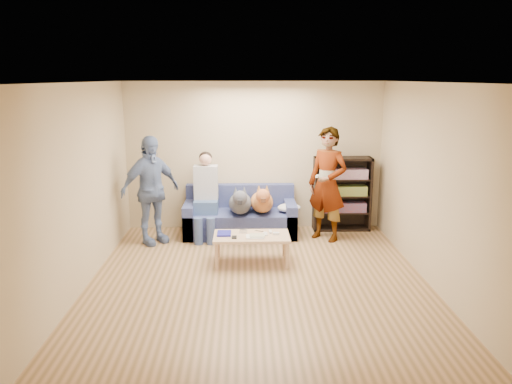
{
  "coord_description": "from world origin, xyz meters",
  "views": [
    {
      "loc": [
        -0.19,
        -6.21,
        2.66
      ],
      "look_at": [
        0.0,
        1.2,
        0.95
      ],
      "focal_mm": 35.0,
      "sensor_mm": 36.0,
      "label": 1
    }
  ],
  "objects_px": {
    "person_standing_right": "(327,184)",
    "camera_silver": "(243,231)",
    "sofa": "(240,218)",
    "person_standing_left": "(150,190)",
    "dog_tan": "(262,201)",
    "notebook_blue": "(224,233)",
    "person_seated": "(206,192)",
    "bookshelf": "(342,192)",
    "dog_gray": "(240,202)",
    "coffee_table": "(252,238)"
  },
  "relations": [
    {
      "from": "notebook_blue",
      "to": "dog_tan",
      "type": "distance_m",
      "value": 1.32
    },
    {
      "from": "dog_tan",
      "to": "coffee_table",
      "type": "bearing_deg",
      "value": -99.28
    },
    {
      "from": "sofa",
      "to": "person_standing_left",
      "type": "bearing_deg",
      "value": -162.74
    },
    {
      "from": "camera_silver",
      "to": "notebook_blue",
      "type": "bearing_deg",
      "value": -165.96
    },
    {
      "from": "notebook_blue",
      "to": "dog_tan",
      "type": "xyz_separation_m",
      "value": [
        0.6,
        1.17,
        0.19
      ]
    },
    {
      "from": "dog_gray",
      "to": "coffee_table",
      "type": "xyz_separation_m",
      "value": [
        0.17,
        -1.14,
        -0.25
      ]
    },
    {
      "from": "sofa",
      "to": "person_seated",
      "type": "relative_size",
      "value": 1.29
    },
    {
      "from": "person_standing_left",
      "to": "notebook_blue",
      "type": "bearing_deg",
      "value": -77.14
    },
    {
      "from": "bookshelf",
      "to": "sofa",
      "type": "bearing_deg",
      "value": -172.6
    },
    {
      "from": "person_standing_right",
      "to": "bookshelf",
      "type": "xyz_separation_m",
      "value": [
        0.36,
        0.56,
        -0.26
      ]
    },
    {
      "from": "person_seated",
      "to": "coffee_table",
      "type": "height_order",
      "value": "person_seated"
    },
    {
      "from": "dog_tan",
      "to": "coffee_table",
      "type": "relative_size",
      "value": 1.05
    },
    {
      "from": "notebook_blue",
      "to": "person_seated",
      "type": "xyz_separation_m",
      "value": [
        -0.35,
        1.21,
        0.34
      ]
    },
    {
      "from": "dog_gray",
      "to": "coffee_table",
      "type": "height_order",
      "value": "dog_gray"
    },
    {
      "from": "dog_tan",
      "to": "notebook_blue",
      "type": "bearing_deg",
      "value": -117.17
    },
    {
      "from": "person_standing_left",
      "to": "sofa",
      "type": "relative_size",
      "value": 0.93
    },
    {
      "from": "person_standing_left",
      "to": "notebook_blue",
      "type": "distance_m",
      "value": 1.57
    },
    {
      "from": "coffee_table",
      "to": "person_standing_left",
      "type": "bearing_deg",
      "value": 149.81
    },
    {
      "from": "person_standing_right",
      "to": "camera_silver",
      "type": "distance_m",
      "value": 1.75
    },
    {
      "from": "person_standing_right",
      "to": "dog_gray",
      "type": "xyz_separation_m",
      "value": [
        -1.44,
        0.08,
        -0.32
      ]
    },
    {
      "from": "dog_tan",
      "to": "coffee_table",
      "type": "distance_m",
      "value": 1.26
    },
    {
      "from": "sofa",
      "to": "bookshelf",
      "type": "height_order",
      "value": "bookshelf"
    },
    {
      "from": "coffee_table",
      "to": "bookshelf",
      "type": "relative_size",
      "value": 0.85
    },
    {
      "from": "sofa",
      "to": "dog_tan",
      "type": "height_order",
      "value": "dog_tan"
    },
    {
      "from": "camera_silver",
      "to": "sofa",
      "type": "bearing_deg",
      "value": 92.37
    },
    {
      "from": "bookshelf",
      "to": "dog_gray",
      "type": "bearing_deg",
      "value": -165.01
    },
    {
      "from": "person_standing_left",
      "to": "camera_silver",
      "type": "height_order",
      "value": "person_standing_left"
    },
    {
      "from": "sofa",
      "to": "bookshelf",
      "type": "xyz_separation_m",
      "value": [
        1.8,
        0.23,
        0.4
      ]
    },
    {
      "from": "person_seated",
      "to": "dog_gray",
      "type": "relative_size",
      "value": 1.19
    },
    {
      "from": "sofa",
      "to": "dog_tan",
      "type": "relative_size",
      "value": 1.65
    },
    {
      "from": "person_standing_left",
      "to": "sofa",
      "type": "distance_m",
      "value": 1.62
    },
    {
      "from": "person_standing_left",
      "to": "dog_tan",
      "type": "height_order",
      "value": "person_standing_left"
    },
    {
      "from": "person_standing_right",
      "to": "notebook_blue",
      "type": "bearing_deg",
      "value": -108.53
    },
    {
      "from": "person_seated",
      "to": "coffee_table",
      "type": "xyz_separation_m",
      "value": [
        0.75,
        -1.26,
        -0.4
      ]
    },
    {
      "from": "notebook_blue",
      "to": "bookshelf",
      "type": "bearing_deg",
      "value": 37.73
    },
    {
      "from": "person_standing_right",
      "to": "person_seated",
      "type": "distance_m",
      "value": 2.03
    },
    {
      "from": "dog_tan",
      "to": "bookshelf",
      "type": "bearing_deg",
      "value": 15.73
    },
    {
      "from": "camera_silver",
      "to": "person_seated",
      "type": "relative_size",
      "value": 0.07
    },
    {
      "from": "sofa",
      "to": "dog_gray",
      "type": "distance_m",
      "value": 0.42
    },
    {
      "from": "camera_silver",
      "to": "dog_gray",
      "type": "xyz_separation_m",
      "value": [
        -0.05,
        1.02,
        0.18
      ]
    },
    {
      "from": "camera_silver",
      "to": "dog_gray",
      "type": "relative_size",
      "value": 0.09
    },
    {
      "from": "person_seated",
      "to": "coffee_table",
      "type": "relative_size",
      "value": 1.34
    },
    {
      "from": "person_standing_left",
      "to": "bookshelf",
      "type": "height_order",
      "value": "person_standing_left"
    },
    {
      "from": "person_standing_right",
      "to": "dog_tan",
      "type": "height_order",
      "value": "person_standing_right"
    },
    {
      "from": "person_seated",
      "to": "sofa",
      "type": "bearing_deg",
      "value": 12.4
    },
    {
      "from": "person_standing_left",
      "to": "bookshelf",
      "type": "xyz_separation_m",
      "value": [
        3.24,
        0.68,
        -0.2
      ]
    },
    {
      "from": "sofa",
      "to": "coffee_table",
      "type": "relative_size",
      "value": 1.73
    },
    {
      "from": "person_standing_left",
      "to": "dog_tan",
      "type": "bearing_deg",
      "value": -32.17
    },
    {
      "from": "notebook_blue",
      "to": "person_seated",
      "type": "height_order",
      "value": "person_seated"
    },
    {
      "from": "person_standing_right",
      "to": "camera_silver",
      "type": "bearing_deg",
      "value": -105.63
    }
  ]
}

